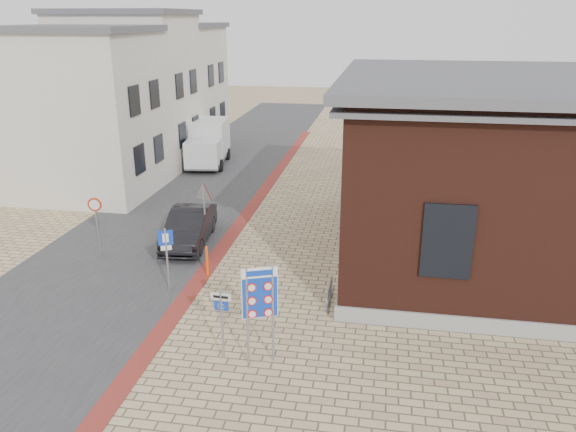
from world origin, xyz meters
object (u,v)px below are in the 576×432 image
Objects in this scene: bollard at (207,261)px; essen_sign at (222,314)px; parking_sign at (166,250)px; sedan at (189,227)px; border_sign at (260,295)px; box_truck at (208,143)px.

essen_sign is at bearing -67.85° from bollard.
sedan is at bearing 75.91° from parking_sign.
bollard is (-2.99, 4.82, -1.42)m from border_sign.
parking_sign reaches higher than bollard.
border_sign reaches higher than essen_sign.
essen_sign is at bearing 158.53° from border_sign.
box_truck is 16.02m from bollard.
essen_sign is 0.93× the size of parking_sign.
parking_sign is (-3.92, 3.50, -0.49)m from border_sign.
border_sign is 5.28m from parking_sign.
border_sign is 1.24× the size of parking_sign.
box_truck reaches higher than parking_sign.
essen_sign is (-1.03, 0.00, -0.64)m from border_sign.
sedan is at bearing -83.55° from box_truck.
sedan reaches higher than bollard.
parking_sign is at bearing -86.88° from sedan.
box_truck is 2.36× the size of parking_sign.
box_truck reaches higher than bollard.
sedan is at bearing 118.26° from essen_sign.
bollard is (1.63, -2.81, -0.15)m from sedan.
border_sign reaches higher than box_truck.
border_sign is at bearing 3.06° from essen_sign.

